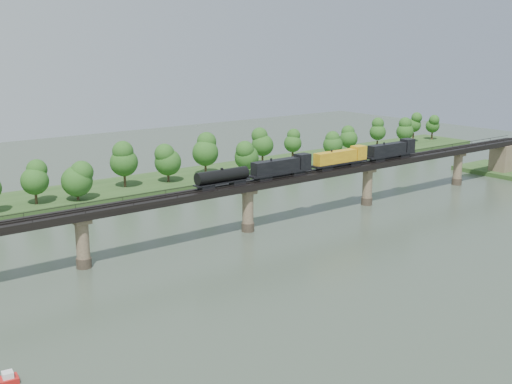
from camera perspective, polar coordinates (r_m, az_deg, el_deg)
ground at (r=127.62m, az=7.45°, el=-6.58°), size 400.00×400.00×0.00m
far_bank at (r=194.28m, az=-10.52°, el=0.53°), size 300.00×24.00×1.60m
bridge at (r=147.62m, az=-0.73°, el=-1.47°), size 236.00×30.00×11.50m
bridge_superstructure at (r=146.12m, az=-0.74°, el=0.93°), size 220.00×4.90×0.75m
far_treeline at (r=185.18m, az=-12.24°, el=2.36°), size 289.06×17.54×13.60m
freight_train at (r=160.16m, az=5.81°, el=2.73°), size 71.61×2.79×4.93m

